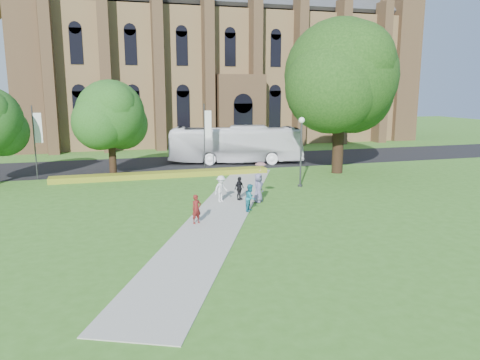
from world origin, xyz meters
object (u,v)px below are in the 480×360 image
object	(u,v)px
large_tree	(341,76)
pedestrian_0	(196,209)
tour_coach	(236,144)
streetlamp	(301,143)

from	to	relation	value
large_tree	pedestrian_0	size ratio (longest dim) A/B	8.20
large_tree	pedestrian_0	bearing A→B (deg)	-141.12
large_tree	tour_coach	bearing A→B (deg)	132.08
large_tree	streetlamp	bearing A→B (deg)	-140.71
tour_coach	pedestrian_0	bearing A→B (deg)	172.03
streetlamp	large_tree	size ratio (longest dim) A/B	0.40
streetlamp	pedestrian_0	world-z (taller)	streetlamp
tour_coach	pedestrian_0	size ratio (longest dim) A/B	8.20
large_tree	tour_coach	distance (m)	12.40
streetlamp	tour_coach	world-z (taller)	streetlamp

